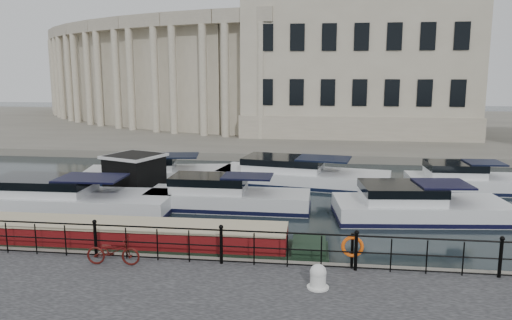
{
  "coord_description": "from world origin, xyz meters",
  "views": [
    {
      "loc": [
        2.91,
        -16.34,
        6.3
      ],
      "look_at": [
        0.5,
        2.0,
        3.0
      ],
      "focal_mm": 35.0,
      "sensor_mm": 36.0,
      "label": 1
    }
  ],
  "objects_px": {
    "bicycle": "(113,251)",
    "narrowboat": "(128,246)",
    "mooring_bollard": "(318,277)",
    "life_ring_post": "(352,247)",
    "harbour_hut": "(135,177)"
  },
  "relations": [
    {
      "from": "bicycle",
      "to": "life_ring_post",
      "type": "bearing_deg",
      "value": -88.21
    },
    {
      "from": "mooring_bollard",
      "to": "life_ring_post",
      "type": "distance_m",
      "value": 1.79
    },
    {
      "from": "life_ring_post",
      "to": "narrowboat",
      "type": "height_order",
      "value": "life_ring_post"
    },
    {
      "from": "mooring_bollard",
      "to": "narrowboat",
      "type": "relative_size",
      "value": 0.05
    },
    {
      "from": "life_ring_post",
      "to": "mooring_bollard",
      "type": "bearing_deg",
      "value": -123.9
    },
    {
      "from": "bicycle",
      "to": "harbour_hut",
      "type": "height_order",
      "value": "harbour_hut"
    },
    {
      "from": "bicycle",
      "to": "narrowboat",
      "type": "bearing_deg",
      "value": 7.38
    },
    {
      "from": "bicycle",
      "to": "life_ring_post",
      "type": "distance_m",
      "value": 7.13
    },
    {
      "from": "life_ring_post",
      "to": "harbour_hut",
      "type": "xyz_separation_m",
      "value": [
        -10.41,
        9.79,
        -0.27
      ]
    },
    {
      "from": "bicycle",
      "to": "life_ring_post",
      "type": "xyz_separation_m",
      "value": [
        7.1,
        0.61,
        0.25
      ]
    },
    {
      "from": "narrowboat",
      "to": "mooring_bollard",
      "type": "bearing_deg",
      "value": -25.32
    },
    {
      "from": "mooring_bollard",
      "to": "narrowboat",
      "type": "xyz_separation_m",
      "value": [
        -6.51,
        2.96,
        -0.5
      ]
    },
    {
      "from": "bicycle",
      "to": "narrowboat",
      "type": "distance_m",
      "value": 2.23
    },
    {
      "from": "mooring_bollard",
      "to": "life_ring_post",
      "type": "xyz_separation_m",
      "value": [
        0.98,
        1.46,
        0.36
      ]
    },
    {
      "from": "mooring_bollard",
      "to": "life_ring_post",
      "type": "height_order",
      "value": "life_ring_post"
    }
  ]
}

